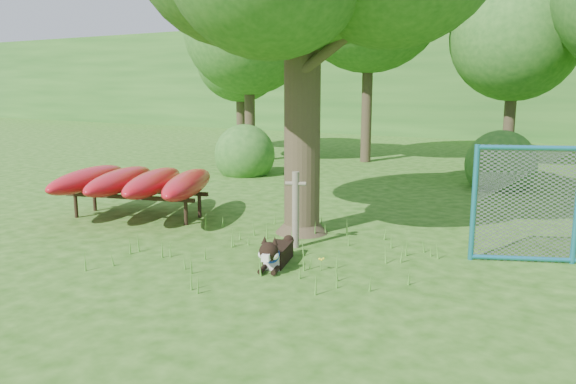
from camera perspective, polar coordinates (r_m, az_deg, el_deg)
The scene contains 11 objects.
ground at distance 8.10m, azimuth -5.59°, elevation -8.22°, with size 80.00×80.00×0.00m, color #215010.
wooden_post at distance 9.13m, azimuth 0.78°, elevation -1.62°, with size 0.34×0.18×1.26m.
kayak_rack at distance 11.62m, azimuth -15.13°, elevation 1.03°, with size 3.80×3.41×0.96m.
husky_dog at distance 8.30m, azimuth -1.30°, elevation -6.30°, with size 0.55×1.20×0.54m.
wildflower_clump at distance 8.13m, azimuth 3.37°, elevation -6.93°, with size 0.09×0.08×0.19m.
bg_tree_a at distance 19.66m, azimuth -4.02°, elevation 16.18°, with size 4.40×4.40×6.70m.
bg_tree_c at distance 19.47m, azimuth 22.10°, elevation 14.38°, with size 4.00×4.00×6.12m.
bg_tree_f at distance 23.49m, azimuth -4.92°, elevation 13.44°, with size 3.60×3.60×5.55m.
shrub_left at distance 16.87m, azimuth -4.40°, elevation 1.79°, with size 1.80×1.80×1.80m, color #29601F.
shrub_mid at distance 15.61m, azimuth 20.64°, elevation 0.39°, with size 1.80×1.80×1.80m, color #29601F.
wooded_hillside at distance 34.47m, azimuth 23.28°, elevation 10.55°, with size 80.00×12.00×6.00m, color #29601F.
Camera 1 is at (4.53, -6.17, 2.63)m, focal length 35.00 mm.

